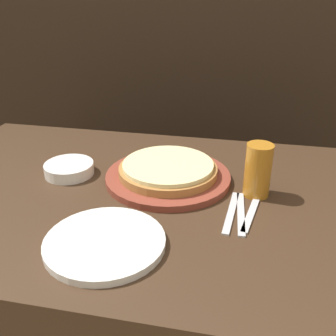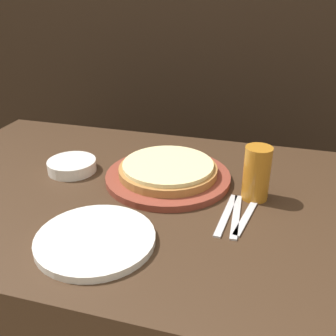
# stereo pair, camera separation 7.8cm
# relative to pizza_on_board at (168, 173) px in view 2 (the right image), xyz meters

# --- Properties ---
(dining_table) EXTENTS (1.50, 0.91, 0.74)m
(dining_table) POSITION_rel_pizza_on_board_xyz_m (-0.02, -0.09, -0.39)
(dining_table) COLOR #3D2819
(dining_table) RESTS_ON ground_plane
(pizza_on_board) EXTENTS (0.37, 0.37, 0.06)m
(pizza_on_board) POSITION_rel_pizza_on_board_xyz_m (0.00, 0.00, 0.00)
(pizza_on_board) COLOR brown
(pizza_on_board) RESTS_ON dining_table
(beer_glass) EXTENTS (0.07, 0.07, 0.15)m
(beer_glass) POSITION_rel_pizza_on_board_xyz_m (0.26, -0.04, 0.06)
(beer_glass) COLOR #B7701E
(beer_glass) RESTS_ON dining_table
(dinner_plate) EXTENTS (0.28, 0.28, 0.02)m
(dinner_plate) POSITION_rel_pizza_on_board_xyz_m (-0.08, -0.35, -0.02)
(dinner_plate) COLOR white
(dinner_plate) RESTS_ON dining_table
(side_bowl) EXTENTS (0.15, 0.15, 0.04)m
(side_bowl) POSITION_rel_pizza_on_board_xyz_m (-0.31, -0.02, -0.01)
(side_bowl) COLOR white
(side_bowl) RESTS_ON dining_table
(fork) EXTENTS (0.03, 0.21, 0.00)m
(fork) POSITION_rel_pizza_on_board_xyz_m (0.20, -0.15, -0.02)
(fork) COLOR silver
(fork) RESTS_ON dining_table
(dinner_knife) EXTENTS (0.03, 0.21, 0.00)m
(dinner_knife) POSITION_rel_pizza_on_board_xyz_m (0.22, -0.15, -0.02)
(dinner_knife) COLOR silver
(dinner_knife) RESTS_ON dining_table
(spoon) EXTENTS (0.05, 0.18, 0.00)m
(spoon) POSITION_rel_pizza_on_board_xyz_m (0.25, -0.15, -0.02)
(spoon) COLOR silver
(spoon) RESTS_ON dining_table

